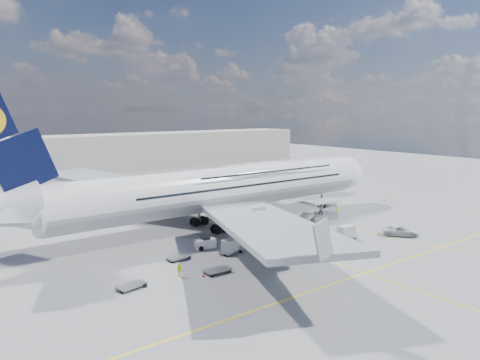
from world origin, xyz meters
TOP-DOWN VIEW (x-y plane):
  - ground at (0.00, 0.00)m, footprint 300.00×300.00m
  - taxi_line_main at (0.00, 0.00)m, footprint 0.25×220.00m
  - taxi_line_cross at (0.00, -20.00)m, footprint 120.00×0.25m
  - taxi_line_diag at (14.00, 10.00)m, footprint 14.16×99.06m
  - airliner at (0.26, 10.00)m, footprint 77.26×79.15m
  - jet_bridge at (29.81, 20.94)m, footprint 18.80×12.10m
  - cargo_loader at (16.82, 2.89)m, footprint 8.53×3.20m
  - terminal at (0.00, 95.00)m, footprint 180.00×16.00m
  - tree_line at (40.00, 140.00)m, footprint 160.00×6.00m
  - dolly_row_a at (-14.46, -8.58)m, footprint 3.39×1.82m
  - dolly_row_b at (-8.48, -3.33)m, footprint 3.70×2.80m
  - dolly_row_c at (-15.67, -1.19)m, footprint 3.30×1.99m
  - dolly_back at (-25.21, -6.86)m, footprint 3.70×2.51m
  - dolly_nose_far at (10.23, -8.60)m, footprint 3.66×2.35m
  - dolly_nose_near at (8.21, -5.14)m, footprint 3.48×2.43m
  - baggage_tug at (-9.94, 0.92)m, footprint 3.16×1.83m
  - catering_truck_inner at (-11.41, 27.77)m, footprint 7.26×4.12m
  - catering_truck_outer at (-19.75, 42.37)m, footprint 6.49×2.90m
  - service_van at (18.99, -12.57)m, footprint 5.70×5.93m
  - crew_nose at (23.83, 4.99)m, footprint 0.62×0.66m
  - crew_loader at (15.75, 3.08)m, footprint 1.10×1.06m
  - crew_wing at (-18.89, -6.91)m, footprint 0.68×1.16m
  - crew_van at (8.36, -2.09)m, footprint 0.75×0.87m
  - crew_tug at (-2.07, -13.33)m, footprint 1.34×0.90m
  - cone_nose at (41.84, 6.55)m, footprint 0.42×0.42m
  - cone_wing_left_inner at (-15.56, 24.11)m, footprint 0.49×0.49m
  - cone_wing_left_outer at (-19.77, 27.65)m, footprint 0.37×0.37m
  - cone_wing_right_inner at (-1.71, 2.35)m, footprint 0.50×0.50m
  - cone_wing_right_outer at (-16.61, -8.69)m, footprint 0.39×0.39m

SIDE VIEW (x-z plane):
  - ground at x=0.00m, z-range 0.00..0.00m
  - taxi_line_main at x=0.00m, z-range 0.00..0.01m
  - taxi_line_cross at x=0.00m, z-range 0.00..0.01m
  - taxi_line_diag at x=14.00m, z-range 0.00..0.01m
  - cone_wing_left_outer at x=-19.77m, z-range -0.01..0.47m
  - cone_wing_right_outer at x=-16.61m, z-range -0.01..0.48m
  - cone_nose at x=41.84m, z-range -0.01..0.53m
  - cone_wing_left_inner at x=-15.56m, z-range -0.01..0.62m
  - cone_wing_right_inner at x=-1.71m, z-range -0.01..0.62m
  - dolly_row_c at x=-15.67m, z-range 0.13..0.59m
  - dolly_row_a at x=-14.46m, z-range 0.14..0.63m
  - dolly_back at x=-25.21m, z-range 0.14..0.63m
  - crew_van at x=8.36m, z-range 0.00..1.51m
  - crew_nose at x=23.83m, z-range 0.00..1.52m
  - service_van at x=18.99m, z-range 0.00..1.57m
  - baggage_tug at x=-9.94m, z-range -0.11..1.76m
  - crew_loader at x=15.75m, z-range 0.00..1.78m
  - crew_wing at x=-18.89m, z-range 0.00..1.85m
  - crew_tug at x=-2.07m, z-range 0.00..1.92m
  - dolly_nose_near at x=8.21m, z-range 0.08..2.07m
  - dolly_row_b at x=-8.48m, z-range 0.08..2.17m
  - dolly_nose_far at x=10.23m, z-range 0.08..2.24m
  - cargo_loader at x=16.82m, z-range -0.59..3.09m
  - catering_truck_outer at x=-19.75m, z-range -0.13..3.64m
  - catering_truck_inner at x=-11.41m, z-range -0.11..3.96m
  - tree_line at x=40.00m, z-range 0.00..8.00m
  - terminal at x=0.00m, z-range 0.00..12.00m
  - jet_bridge at x=29.81m, z-range 2.60..11.10m
  - airliner at x=0.26m, z-range -4.98..18.72m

